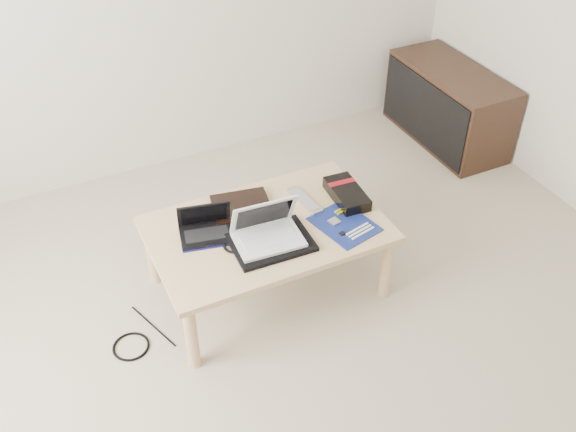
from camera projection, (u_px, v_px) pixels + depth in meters
name	position (u px, v px, depth m)	size (l,w,h in m)	color
ground	(310.00, 393.00, 2.78)	(4.00, 4.00, 0.00)	#B5A993
room_shell	(323.00, 17.00, 1.72)	(4.20, 4.20, 2.70)	beige
coffee_table	(267.00, 235.00, 3.06)	(1.10, 0.70, 0.40)	tan
media_cabinet	(448.00, 106.00, 4.24)	(0.41, 0.90, 0.50)	#3A2317
book	(242.00, 207.00, 3.13)	(0.31, 0.28, 0.03)	black
netbook	(206.00, 228.00, 2.96)	(0.28, 0.23, 0.17)	black
tablet	(272.00, 230.00, 3.00)	(0.27, 0.21, 0.01)	black
remote	(305.00, 200.00, 3.17)	(0.08, 0.25, 0.02)	#B3B4B8
neoprene_sleeve	(271.00, 242.00, 2.93)	(0.36, 0.26, 0.02)	black
white_laptop	(267.00, 231.00, 2.91)	(0.32, 0.23, 0.20)	silver
motherboard	(345.00, 224.00, 3.04)	(0.29, 0.34, 0.01)	navy
gpu_box	(347.00, 194.00, 3.18)	(0.16, 0.29, 0.06)	black
cable_coil	(235.00, 245.00, 2.92)	(0.11, 0.11, 0.01)	black
floor_cable_coil	(131.00, 347.00, 2.97)	(0.17, 0.17, 0.01)	black
floor_cable_trail	(153.00, 326.00, 3.07)	(0.01, 0.01, 0.35)	black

